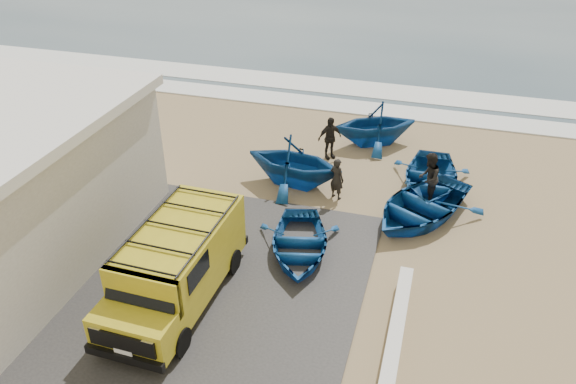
# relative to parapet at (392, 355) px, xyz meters

# --- Properties ---
(ground) EXTENTS (160.00, 160.00, 0.00)m
(ground) POSITION_rel_parapet_xyz_m (-5.00, 3.00, -0.28)
(ground) COLOR #998058
(slab) EXTENTS (12.00, 10.00, 0.05)m
(slab) POSITION_rel_parapet_xyz_m (-7.00, 1.00, -0.25)
(slab) COLOR #3A3735
(slab) RESTS_ON ground
(surf_line) EXTENTS (180.00, 1.60, 0.06)m
(surf_line) POSITION_rel_parapet_xyz_m (-5.00, 15.00, -0.25)
(surf_line) COLOR white
(surf_line) RESTS_ON ground
(surf_wash) EXTENTS (180.00, 2.20, 0.04)m
(surf_wash) POSITION_rel_parapet_xyz_m (-5.00, 17.50, -0.26)
(surf_wash) COLOR white
(surf_wash) RESTS_ON ground
(parapet) EXTENTS (0.35, 6.00, 0.55)m
(parapet) POSITION_rel_parapet_xyz_m (0.00, 0.00, 0.00)
(parapet) COLOR silver
(parapet) RESTS_ON ground
(van) EXTENTS (2.15, 5.11, 2.17)m
(van) POSITION_rel_parapet_xyz_m (-5.72, 0.70, 0.89)
(van) COLOR gold
(van) RESTS_ON ground
(boat_near_left) EXTENTS (3.29, 4.03, 0.73)m
(boat_near_left) POSITION_rel_parapet_xyz_m (-3.20, 3.46, 0.09)
(boat_near_left) COLOR #124B92
(boat_near_left) RESTS_ON ground
(boat_near_right) EXTENTS (4.76, 5.26, 0.89)m
(boat_near_right) POSITION_rel_parapet_xyz_m (0.08, 6.47, 0.17)
(boat_near_right) COLOR #124B92
(boat_near_right) RESTS_ON ground
(boat_mid_left) EXTENTS (4.00, 3.59, 1.88)m
(boat_mid_left) POSITION_rel_parapet_xyz_m (-4.45, 7.36, 0.67)
(boat_mid_left) COLOR #124B92
(boat_mid_left) RESTS_ON ground
(boat_mid_right) EXTENTS (2.84, 3.94, 0.81)m
(boat_mid_right) POSITION_rel_parapet_xyz_m (0.23, 8.48, 0.13)
(boat_mid_right) COLOR #124B92
(boat_mid_right) RESTS_ON ground
(boat_far_left) EXTENTS (4.41, 4.22, 1.80)m
(boat_far_left) POSITION_rel_parapet_xyz_m (-2.23, 11.46, 0.63)
(boat_far_left) COLOR #124B92
(boat_far_left) RESTS_ON ground
(fisherman_front) EXTENTS (0.65, 0.57, 1.51)m
(fisherman_front) POSITION_rel_parapet_xyz_m (-2.81, 6.89, 0.48)
(fisherman_front) COLOR black
(fisherman_front) RESTS_ON ground
(fisherman_middle) EXTENTS (0.76, 0.94, 1.79)m
(fisherman_middle) POSITION_rel_parapet_xyz_m (0.19, 7.56, 0.62)
(fisherman_middle) COLOR black
(fisherman_middle) RESTS_ON ground
(fisherman_back) EXTENTS (1.02, 0.97, 1.70)m
(fisherman_back) POSITION_rel_parapet_xyz_m (-3.71, 9.74, 0.57)
(fisherman_back) COLOR black
(fisherman_back) RESTS_ON ground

